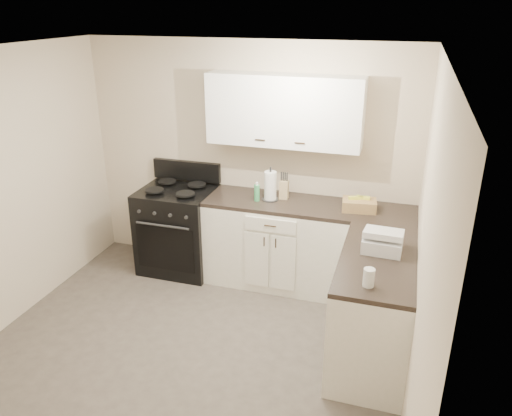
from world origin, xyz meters
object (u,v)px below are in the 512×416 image
(stove, at_px, (179,230))
(wicker_basket, at_px, (359,205))
(knife_block, at_px, (284,190))
(paper_towel, at_px, (270,186))
(countertop_grill, at_px, (383,244))

(stove, xyz_separation_m, wicker_basket, (1.96, 0.02, 0.53))
(wicker_basket, bearing_deg, knife_block, 173.97)
(stove, relative_size, paper_towel, 3.19)
(stove, distance_m, paper_towel, 1.23)
(stove, xyz_separation_m, knife_block, (1.18, 0.11, 0.58))
(countertop_grill, bearing_deg, paper_towel, 147.90)
(knife_block, relative_size, wicker_basket, 0.60)
(wicker_basket, height_order, countertop_grill, countertop_grill)
(paper_towel, relative_size, wicker_basket, 0.93)
(stove, relative_size, countertop_grill, 3.07)
(wicker_basket, distance_m, countertop_grill, 0.85)
(knife_block, height_order, paper_towel, paper_towel)
(stove, distance_m, countertop_grill, 2.43)
(wicker_basket, xyz_separation_m, countertop_grill, (0.28, -0.80, 0.00))
(countertop_grill, bearing_deg, stove, 163.19)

